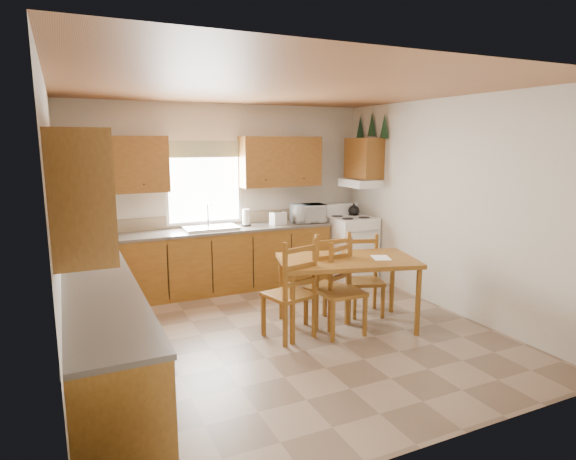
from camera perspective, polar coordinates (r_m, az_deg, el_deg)
name	(u,v)px	position (r m, az deg, el deg)	size (l,w,h in m)	color
floor	(287,335)	(5.56, -0.09, -12.38)	(4.50, 4.50, 0.00)	#87715C
ceiling	(287,88)	(5.15, -0.10, 16.50)	(4.50, 4.50, 0.00)	#965F36
wall_left	(57,234)	(4.71, -25.72, -0.46)	(4.50, 4.50, 0.00)	beige
wall_right	(447,206)	(6.46, 18.32, 2.75)	(4.50, 4.50, 0.00)	beige
wall_back	(224,196)	(7.27, -7.64, 3.99)	(4.50, 4.50, 0.00)	beige
wall_front	(431,265)	(3.33, 16.59, -4.03)	(4.50, 4.50, 0.00)	beige
lower_cab_back	(206,262)	(7.04, -9.64, -3.80)	(3.75, 0.60, 0.88)	brown
lower_cab_left	(102,332)	(4.81, -21.22, -11.19)	(0.60, 3.60, 0.88)	brown
counter_back	(206,231)	(6.95, -9.75, -0.12)	(3.75, 0.63, 0.04)	#5B534B
counter_left	(98,284)	(4.67, -21.59, -5.92)	(0.63, 3.60, 0.04)	#5B534B
backsplash	(200,220)	(7.20, -10.40, 1.12)	(3.75, 0.01, 0.18)	#89785C
upper_cab_back_left	(113,165)	(6.76, -20.01, 7.27)	(1.41, 0.33, 0.75)	brown
upper_cab_back_right	(281,162)	(7.39, -0.89, 8.11)	(1.25, 0.33, 0.75)	brown
upper_cab_left	(73,178)	(4.50, -24.13, 5.69)	(0.33, 3.60, 0.75)	brown
upper_cab_stove	(364,158)	(7.60, 8.98, 8.39)	(0.33, 0.62, 0.62)	brown
range_hood	(360,183)	(7.59, 8.58, 5.53)	(0.44, 0.62, 0.12)	white
window_frame	(204,184)	(7.14, -9.92, 5.42)	(1.13, 0.02, 1.18)	white
window_pane	(204,184)	(7.13, -9.90, 5.42)	(1.05, 0.01, 1.10)	white
window_valance	(204,149)	(7.08, -9.98, 9.43)	(1.19, 0.01, 0.24)	#485D33
sink_basin	(211,228)	(6.96, -9.17, 0.25)	(0.75, 0.45, 0.04)	silver
pine_decal_a	(384,126)	(7.41, 11.35, 11.98)	(0.22, 0.22, 0.36)	#15331D
pine_decal_b	(372,124)	(7.67, 9.91, 12.27)	(0.22, 0.22, 0.36)	#15331D
pine_decal_c	(360,127)	(7.93, 8.55, 11.95)	(0.22, 0.22, 0.36)	#15331D
stove	(350,248)	(7.68, 7.36, -2.19)	(0.66, 0.68, 0.97)	white
coffeemaker	(91,227)	(6.68, -22.36, 0.38)	(0.19, 0.23, 0.32)	white
paper_towel	(246,218)	(7.16, -5.00, 1.48)	(0.11, 0.11, 0.25)	white
toaster	(278,218)	(7.26, -1.19, 1.38)	(0.23, 0.14, 0.19)	white
microwave	(308,213)	(7.46, 2.41, 1.98)	(0.46, 0.33, 0.28)	white
dining_table	(347,293)	(5.71, 6.97, -7.41)	(1.55, 0.88, 0.83)	brown
chair_near_left	(289,288)	(5.34, 0.09, -6.91)	(0.47, 0.45, 1.13)	brown
chair_near_right	(328,282)	(5.74, 4.74, -6.17)	(0.44, 0.42, 1.04)	brown
chair_far_left	(366,276)	(6.13, 9.19, -5.44)	(0.41, 0.39, 0.99)	brown
chair_far_right	(341,286)	(5.47, 6.26, -6.59)	(0.47, 0.45, 1.12)	brown
table_paper	(381,258)	(5.69, 10.97, -3.24)	(0.19, 0.26, 0.00)	white
table_card	(339,253)	(5.60, 6.04, -2.72)	(0.09, 0.02, 0.12)	white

